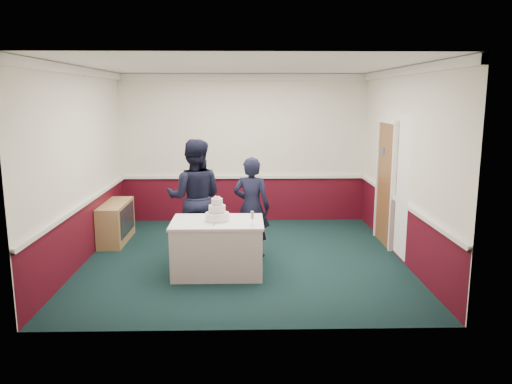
{
  "coord_description": "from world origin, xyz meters",
  "views": [
    {
      "loc": [
        0.01,
        -7.66,
        2.56
      ],
      "look_at": [
        0.19,
        -0.1,
        1.1
      ],
      "focal_mm": 35.0,
      "sensor_mm": 36.0,
      "label": 1
    }
  ],
  "objects_px": {
    "wedding_cake": "(217,213)",
    "champagne_flute": "(252,216)",
    "cake_knife": "(214,224)",
    "sideboard": "(116,222)",
    "person_man": "(195,198)",
    "cake_table": "(218,247)",
    "person_woman": "(252,207)"
  },
  "relations": [
    {
      "from": "sideboard",
      "to": "wedding_cake",
      "type": "relative_size",
      "value": 3.3
    },
    {
      "from": "sideboard",
      "to": "cake_knife",
      "type": "bearing_deg",
      "value": -45.22
    },
    {
      "from": "cake_table",
      "to": "person_man",
      "type": "bearing_deg",
      "value": 114.38
    },
    {
      "from": "sideboard",
      "to": "cake_knife",
      "type": "relative_size",
      "value": 5.45
    },
    {
      "from": "person_man",
      "to": "person_woman",
      "type": "distance_m",
      "value": 0.93
    },
    {
      "from": "wedding_cake",
      "to": "person_woman",
      "type": "distance_m",
      "value": 0.94
    },
    {
      "from": "cake_table",
      "to": "champagne_flute",
      "type": "height_order",
      "value": "champagne_flute"
    },
    {
      "from": "sideboard",
      "to": "wedding_cake",
      "type": "bearing_deg",
      "value": -41.55
    },
    {
      "from": "cake_knife",
      "to": "person_man",
      "type": "bearing_deg",
      "value": 112.78
    },
    {
      "from": "sideboard",
      "to": "wedding_cake",
      "type": "xyz_separation_m",
      "value": [
        1.89,
        -1.68,
        0.55
      ]
    },
    {
      "from": "sideboard",
      "to": "cake_table",
      "type": "height_order",
      "value": "cake_table"
    },
    {
      "from": "cake_table",
      "to": "person_woman",
      "type": "height_order",
      "value": "person_woman"
    },
    {
      "from": "sideboard",
      "to": "person_woman",
      "type": "bearing_deg",
      "value": -20.44
    },
    {
      "from": "person_man",
      "to": "person_woman",
      "type": "bearing_deg",
      "value": 175.56
    },
    {
      "from": "cake_table",
      "to": "person_woman",
      "type": "xyz_separation_m",
      "value": [
        0.51,
        0.78,
        0.41
      ]
    },
    {
      "from": "person_man",
      "to": "sideboard",
      "type": "bearing_deg",
      "value": -24.7
    },
    {
      "from": "champagne_flute",
      "to": "person_woman",
      "type": "relative_size",
      "value": 0.13
    },
    {
      "from": "cake_table",
      "to": "wedding_cake",
      "type": "distance_m",
      "value": 0.5
    },
    {
      "from": "wedding_cake",
      "to": "person_woman",
      "type": "relative_size",
      "value": 0.22
    },
    {
      "from": "champagne_flute",
      "to": "person_woman",
      "type": "height_order",
      "value": "person_woman"
    },
    {
      "from": "cake_knife",
      "to": "champagne_flute",
      "type": "xyz_separation_m",
      "value": [
        0.53,
        -0.08,
        0.14
      ]
    },
    {
      "from": "wedding_cake",
      "to": "champagne_flute",
      "type": "bearing_deg",
      "value": -29.25
    },
    {
      "from": "champagne_flute",
      "to": "person_man",
      "type": "height_order",
      "value": "person_man"
    },
    {
      "from": "cake_table",
      "to": "cake_knife",
      "type": "distance_m",
      "value": 0.44
    },
    {
      "from": "sideboard",
      "to": "champagne_flute",
      "type": "height_order",
      "value": "champagne_flute"
    },
    {
      "from": "cake_table",
      "to": "champagne_flute",
      "type": "bearing_deg",
      "value": -29.25
    },
    {
      "from": "cake_table",
      "to": "wedding_cake",
      "type": "xyz_separation_m",
      "value": [
        -0.0,
        0.0,
        0.5
      ]
    },
    {
      "from": "wedding_cake",
      "to": "person_woman",
      "type": "xyz_separation_m",
      "value": [
        0.51,
        0.78,
        -0.09
      ]
    },
    {
      "from": "sideboard",
      "to": "person_man",
      "type": "xyz_separation_m",
      "value": [
        1.49,
        -0.78,
        0.6
      ]
    },
    {
      "from": "cake_knife",
      "to": "cake_table",
      "type": "bearing_deg",
      "value": 85.28
    },
    {
      "from": "champagne_flute",
      "to": "wedding_cake",
      "type": "bearing_deg",
      "value": 150.75
    },
    {
      "from": "sideboard",
      "to": "champagne_flute",
      "type": "distance_m",
      "value": 3.15
    }
  ]
}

